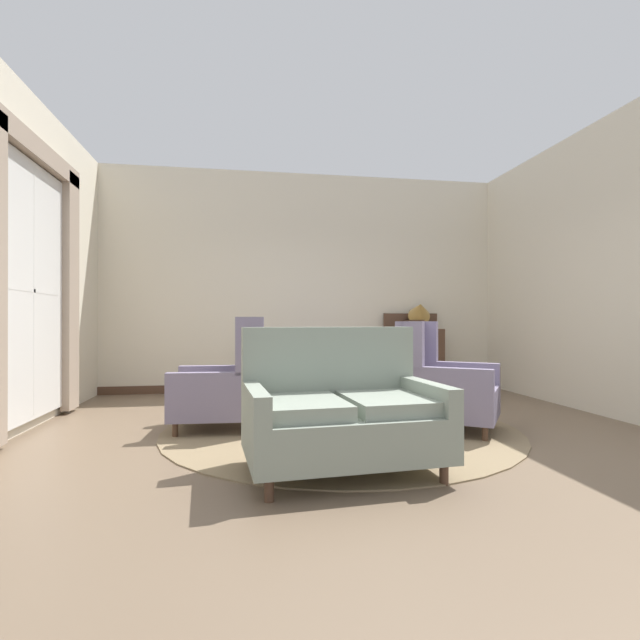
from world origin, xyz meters
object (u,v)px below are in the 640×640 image
(porcelain_vase, at_px, (339,358))
(armchair_far_left, at_px, (440,385))
(armchair_foreground_right, at_px, (320,371))
(armchair_near_sideboard, at_px, (230,383))
(gramophone, at_px, (419,313))
(settee, at_px, (341,413))
(sideboard, at_px, (414,355))
(coffee_table, at_px, (340,383))

(porcelain_vase, height_order, armchair_far_left, armchair_far_left)
(armchair_foreground_right, bearing_deg, armchair_near_sideboard, 56.16)
(armchair_near_sideboard, bearing_deg, gramophone, 129.72)
(settee, bearing_deg, gramophone, 56.17)
(armchair_near_sideboard, distance_m, armchair_foreground_right, 1.68)
(porcelain_vase, distance_m, sideboard, 2.68)
(coffee_table, distance_m, gramophone, 2.75)
(armchair_near_sideboard, bearing_deg, armchair_far_left, 82.27)
(porcelain_vase, height_order, gramophone, gramophone)
(armchair_foreground_right, relative_size, gramophone, 1.86)
(settee, relative_size, sideboard, 1.19)
(coffee_table, relative_size, armchair_foreground_right, 0.81)
(porcelain_vase, relative_size, gramophone, 0.71)
(porcelain_vase, bearing_deg, armchair_foreground_right, 90.89)
(settee, bearing_deg, porcelain_vase, 74.02)
(gramophone, bearing_deg, coffee_table, -129.23)
(armchair_near_sideboard, bearing_deg, sideboard, 131.36)
(armchair_far_left, bearing_deg, settee, 166.34)
(coffee_table, bearing_deg, sideboard, 52.80)
(settee, bearing_deg, armchair_far_left, 36.62)
(porcelain_vase, relative_size, sideboard, 0.31)
(porcelain_vase, bearing_deg, settee, -101.06)
(settee, bearing_deg, sideboard, 57.36)
(settee, height_order, armchair_foreground_right, settee)
(armchair_foreground_right, xyz_separation_m, sideboard, (1.65, 0.96, 0.12))
(sideboard, xyz_separation_m, gramophone, (0.05, -0.09, 0.66))
(sideboard, height_order, gramophone, gramophone)
(porcelain_vase, xyz_separation_m, armchair_near_sideboard, (-1.13, -0.09, -0.23))
(gramophone, bearing_deg, armchair_far_left, -106.73)
(coffee_table, distance_m, armchair_near_sideboard, 1.14)
(porcelain_vase, height_order, armchair_near_sideboard, armchair_near_sideboard)
(porcelain_vase, bearing_deg, sideboard, 52.51)
(sideboard, relative_size, gramophone, 2.30)
(settee, height_order, armchair_far_left, armchair_far_left)
(coffee_table, height_order, armchair_foreground_right, armchair_foreground_right)
(armchair_foreground_right, height_order, gramophone, gramophone)
(coffee_table, distance_m, porcelain_vase, 0.26)
(porcelain_vase, xyz_separation_m, gramophone, (1.68, 2.03, 0.52))
(armchair_near_sideboard, xyz_separation_m, sideboard, (2.76, 2.21, 0.09))
(coffee_table, distance_m, settee, 1.58)
(armchair_far_left, relative_size, gramophone, 2.20)
(settee, relative_size, armchair_foreground_right, 1.47)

